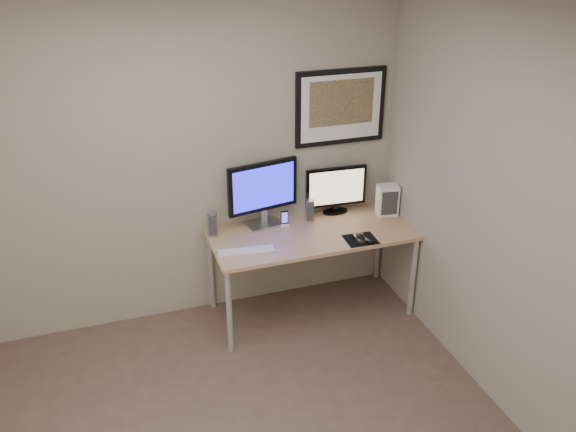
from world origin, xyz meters
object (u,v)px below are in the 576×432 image
(speaker_right, at_px, (310,210))
(speaker_left, at_px, (212,224))
(desk, at_px, (312,240))
(keyboard, at_px, (246,251))
(monitor_tv, at_px, (336,189))
(phone_dock, at_px, (284,218))
(framed_art, at_px, (341,107))
(monitor_large, at_px, (263,191))
(fan_unit, at_px, (387,200))

(speaker_right, bearing_deg, speaker_left, -166.90)
(desk, height_order, keyboard, keyboard)
(monitor_tv, distance_m, speaker_left, 1.07)
(speaker_right, height_order, phone_dock, speaker_right)
(framed_art, xyz_separation_m, keyboard, (-0.93, -0.47, -0.88))
(speaker_left, xyz_separation_m, phone_dock, (0.58, -0.01, -0.03))
(desk, xyz_separation_m, phone_dock, (-0.17, 0.19, 0.13))
(framed_art, bearing_deg, monitor_large, -172.58)
(desk, xyz_separation_m, speaker_right, (0.05, 0.21, 0.16))
(speaker_left, bearing_deg, desk, -11.48)
(speaker_left, relative_size, speaker_right, 1.07)
(framed_art, xyz_separation_m, monitor_tv, (-0.04, -0.05, -0.67))
(speaker_left, distance_m, speaker_right, 0.81)
(speaker_right, relative_size, fan_unit, 0.72)
(keyboard, bearing_deg, fan_unit, 17.32)
(monitor_tv, bearing_deg, fan_unit, -19.76)
(speaker_left, bearing_deg, framed_art, 10.34)
(desk, distance_m, monitor_tv, 0.51)
(monitor_tv, bearing_deg, monitor_large, -173.59)
(monitor_tv, distance_m, speaker_right, 0.30)
(desk, distance_m, speaker_right, 0.27)
(speaker_right, distance_m, fan_unit, 0.66)
(monitor_large, xyz_separation_m, fan_unit, (1.03, -0.13, -0.17))
(speaker_left, height_order, speaker_right, speaker_left)
(phone_dock, relative_size, keyboard, 0.30)
(framed_art, relative_size, keyboard, 1.74)
(speaker_left, relative_size, phone_dock, 1.54)
(speaker_left, bearing_deg, monitor_tv, 7.75)
(monitor_large, bearing_deg, framed_art, -3.26)
(framed_art, relative_size, monitor_large, 1.28)
(framed_art, relative_size, fan_unit, 2.90)
(monitor_tv, height_order, fan_unit, monitor_tv)
(monitor_tv, xyz_separation_m, phone_dock, (-0.48, -0.09, -0.15))
(monitor_large, height_order, keyboard, monitor_large)
(monitor_tv, distance_m, keyboard, 1.00)
(phone_dock, bearing_deg, fan_unit, -2.19)
(monitor_large, height_order, fan_unit, monitor_large)
(phone_dock, xyz_separation_m, keyboard, (-0.41, -0.33, -0.06))
(desk, xyz_separation_m, monitor_tv, (0.31, 0.28, 0.28))
(keyboard, bearing_deg, desk, 19.69)
(desk, xyz_separation_m, keyboard, (-0.58, -0.14, 0.07))
(framed_art, relative_size, speaker_right, 4.04)
(keyboard, bearing_deg, speaker_right, 34.91)
(monitor_large, relative_size, keyboard, 1.36)
(monitor_tv, xyz_separation_m, keyboard, (-0.89, -0.42, -0.21))
(framed_art, distance_m, speaker_right, 0.86)
(monitor_large, distance_m, keyboard, 0.54)
(speaker_right, xyz_separation_m, phone_dock, (-0.22, -0.02, -0.03))
(monitor_tv, bearing_deg, speaker_left, -172.68)
(framed_art, relative_size, phone_dock, 5.81)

